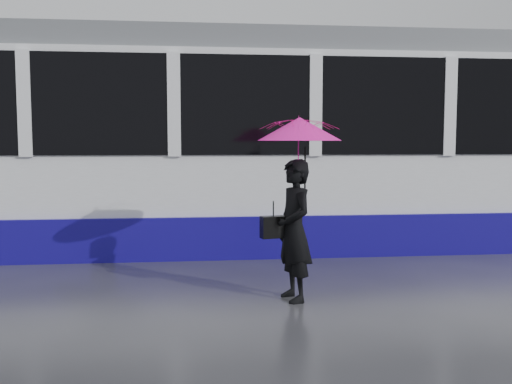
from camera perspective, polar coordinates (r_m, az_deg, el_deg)
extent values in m
plane|color=#2B2C30|center=(7.00, -10.07, -8.96)|extent=(90.00, 90.00, 0.00)
cube|color=#3F3D38|center=(8.73, -9.29, -6.09)|extent=(34.00, 0.07, 0.02)
cube|color=#3F3D38|center=(10.15, -8.87, -4.52)|extent=(34.00, 0.07, 0.02)
cube|color=white|center=(9.28, -4.80, 4.04)|extent=(24.00, 2.40, 2.95)
cube|color=#140B7C|center=(9.38, -4.75, -3.41)|extent=(24.00, 2.56, 0.62)
cube|color=black|center=(9.29, -4.83, 8.20)|extent=(23.00, 2.48, 1.40)
cube|color=slate|center=(9.40, -4.88, 14.15)|extent=(23.60, 2.20, 0.35)
imported|color=black|center=(6.05, 3.84, -3.84)|extent=(0.48, 0.62, 1.50)
imported|color=#F41472|center=(5.98, 4.36, 4.06)|extent=(1.00, 1.01, 0.75)
cone|color=#F41472|center=(5.99, 4.37, 6.31)|extent=(1.07, 1.07, 0.24)
cylinder|color=black|center=(5.99, 4.38, 7.66)|extent=(0.01, 0.01, 0.06)
cylinder|color=black|center=(6.03, 4.92, 1.38)|extent=(0.02, 0.02, 0.66)
cube|color=black|center=(6.03, 1.74, -3.52)|extent=(0.29, 0.18, 0.23)
cylinder|color=black|center=(6.00, 1.75, -1.57)|extent=(0.01, 0.01, 0.18)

